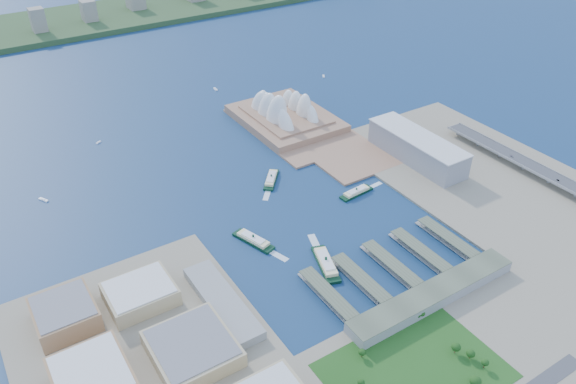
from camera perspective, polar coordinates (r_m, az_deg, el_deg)
ground at (r=654.13m, az=5.15°, el=-4.51°), size 3000.00×3000.00×0.00m
south_land at (r=550.40m, az=18.89°, el=-15.64°), size 720.00×180.00×3.00m
east_land at (r=776.35m, az=21.75°, el=-0.13°), size 240.00×500.00×3.00m
peninsula at (r=885.13m, az=0.59°, el=6.72°), size 135.00×220.00×3.00m
far_shore at (r=1471.97m, az=-19.40°, el=16.25°), size 2200.00×260.00×12.00m
opera_house at (r=885.73m, az=-0.25°, el=8.93°), size 134.00×180.00×58.00m
toaster_building at (r=804.24m, az=12.95°, el=4.37°), size 45.00×155.00×35.00m
expressway at (r=813.20m, az=25.00°, el=1.24°), size 26.00×340.00×11.85m
west_buildings at (r=513.71m, az=-13.43°, el=-16.42°), size 200.00×280.00×27.00m
ferry_wharves at (r=615.74m, az=10.44°, el=-7.32°), size 184.00×90.00×9.30m
terminal_building at (r=583.96m, az=14.49°, el=-10.12°), size 200.00×28.00×12.00m
park at (r=517.69m, az=12.85°, el=-16.74°), size 150.00×110.00×16.00m
far_skyline at (r=1444.45m, az=-19.42°, el=17.34°), size 1900.00×140.00×55.00m
ferry_a at (r=641.26m, az=-3.55°, el=-4.74°), size 29.77×56.10×10.30m
ferry_b at (r=746.96m, az=-1.71°, el=1.46°), size 42.93×46.82×9.59m
ferry_c at (r=609.84m, az=3.86°, el=-7.06°), size 33.78×62.92×11.56m
ferry_d at (r=725.44m, az=6.97°, el=0.10°), size 49.66×16.77×9.22m
boat_a at (r=774.66m, az=-23.60°, el=-0.70°), size 10.07×14.12×2.74m
boat_b at (r=885.36m, az=-18.70°, el=4.81°), size 8.87×7.50×2.35m
boat_c at (r=1074.31m, az=3.64°, el=11.68°), size 9.26×12.19×2.72m
boat_e at (r=1024.52m, az=-7.38°, el=10.35°), size 5.34×12.95×3.09m
car_b at (r=801.18m, az=25.73°, el=1.10°), size 1.33×3.83×1.26m
car_c at (r=833.31m, az=21.78°, el=3.39°), size 1.86×4.58×1.33m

